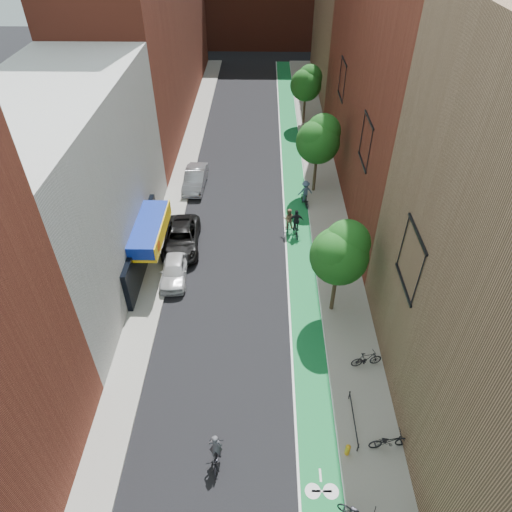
{
  "coord_description": "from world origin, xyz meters",
  "views": [
    {
      "loc": [
        1.25,
        -9.85,
        20.8
      ],
      "look_at": [
        0.85,
        13.38,
        1.5
      ],
      "focal_mm": 32.0,
      "sensor_mm": 36.0,
      "label": 1
    }
  ],
  "objects_px": {
    "parked_car_silver": "(195,179)",
    "fire_hydrant": "(348,449)",
    "cyclist_lead": "(216,454)",
    "parked_car_black": "(181,238)",
    "parked_car_white": "(174,269)",
    "cyclist_lane_near": "(288,222)",
    "cyclist_lane_far": "(305,194)",
    "cyclist_lane_mid": "(296,226)"
  },
  "relations": [
    {
      "from": "parked_car_white",
      "to": "parked_car_black",
      "type": "bearing_deg",
      "value": 87.09
    },
    {
      "from": "cyclist_lane_near",
      "to": "cyclist_lane_mid",
      "type": "distance_m",
      "value": 0.68
    },
    {
      "from": "cyclist_lead",
      "to": "cyclist_lane_far",
      "type": "bearing_deg",
      "value": -105.02
    },
    {
      "from": "cyclist_lane_near",
      "to": "fire_hydrant",
      "type": "distance_m",
      "value": 17.61
    },
    {
      "from": "cyclist_lead",
      "to": "cyclist_lane_mid",
      "type": "height_order",
      "value": "cyclist_lane_mid"
    },
    {
      "from": "cyclist_lead",
      "to": "parked_car_black",
      "type": "bearing_deg",
      "value": -77.23
    },
    {
      "from": "cyclist_lane_near",
      "to": "fire_hydrant",
      "type": "bearing_deg",
      "value": 99.71
    },
    {
      "from": "parked_car_black",
      "to": "cyclist_lead",
      "type": "relative_size",
      "value": 2.75
    },
    {
      "from": "parked_car_silver",
      "to": "fire_hydrant",
      "type": "xyz_separation_m",
      "value": [
        9.9,
        -23.94,
        -0.27
      ]
    },
    {
      "from": "fire_hydrant",
      "to": "parked_car_white",
      "type": "bearing_deg",
      "value": 129.13
    },
    {
      "from": "parked_car_black",
      "to": "cyclist_lane_near",
      "type": "distance_m",
      "value": 8.05
    },
    {
      "from": "cyclist_lane_mid",
      "to": "fire_hydrant",
      "type": "relative_size",
      "value": 3.06
    },
    {
      "from": "cyclist_lead",
      "to": "cyclist_lane_far",
      "type": "xyz_separation_m",
      "value": [
        5.44,
        21.65,
        0.3
      ]
    },
    {
      "from": "parked_car_white",
      "to": "parked_car_black",
      "type": "xyz_separation_m",
      "value": [
        0.0,
        3.3,
        0.05
      ]
    },
    {
      "from": "cyclist_lane_mid",
      "to": "cyclist_lane_far",
      "type": "bearing_deg",
      "value": -108.18
    },
    {
      "from": "parked_car_silver",
      "to": "cyclist_lane_mid",
      "type": "bearing_deg",
      "value": -37.11
    },
    {
      "from": "cyclist_lead",
      "to": "fire_hydrant",
      "type": "bearing_deg",
      "value": -177.34
    },
    {
      "from": "cyclist_lane_far",
      "to": "fire_hydrant",
      "type": "xyz_separation_m",
      "value": [
        0.6,
        -21.28,
        -0.44
      ]
    },
    {
      "from": "cyclist_lane_near",
      "to": "cyclist_lane_mid",
      "type": "bearing_deg",
      "value": 150.4
    },
    {
      "from": "parked_car_silver",
      "to": "cyclist_lane_far",
      "type": "bearing_deg",
      "value": -13.9
    },
    {
      "from": "cyclist_lead",
      "to": "cyclist_lane_mid",
      "type": "bearing_deg",
      "value": -105.37
    },
    {
      "from": "parked_car_black",
      "to": "fire_hydrant",
      "type": "bearing_deg",
      "value": -61.28
    },
    {
      "from": "cyclist_lead",
      "to": "parked_car_white",
      "type": "bearing_deg",
      "value": -73.82
    },
    {
      "from": "parked_car_silver",
      "to": "cyclist_lane_near",
      "type": "xyz_separation_m",
      "value": [
        7.8,
        -6.46,
        0.09
      ]
    },
    {
      "from": "cyclist_lane_near",
      "to": "parked_car_black",
      "type": "bearing_deg",
      "value": 17.29
    },
    {
      "from": "parked_car_black",
      "to": "cyclist_lane_near",
      "type": "relative_size",
      "value": 2.73
    },
    {
      "from": "cyclist_lead",
      "to": "fire_hydrant",
      "type": "relative_size",
      "value": 2.87
    },
    {
      "from": "parked_car_white",
      "to": "cyclist_lane_far",
      "type": "distance_m",
      "value": 13.02
    },
    {
      "from": "cyclist_lead",
      "to": "cyclist_lane_near",
      "type": "relative_size",
      "value": 0.99
    },
    {
      "from": "cyclist_lane_near",
      "to": "parked_car_silver",
      "type": "bearing_deg",
      "value": -36.77
    },
    {
      "from": "parked_car_black",
      "to": "parked_car_silver",
      "type": "height_order",
      "value": "parked_car_silver"
    },
    {
      "from": "parked_car_white",
      "to": "cyclist_lane_mid",
      "type": "bearing_deg",
      "value": 27.67
    },
    {
      "from": "parked_car_black",
      "to": "cyclist_lane_far",
      "type": "relative_size",
      "value": 2.56
    },
    {
      "from": "parked_car_white",
      "to": "parked_car_silver",
      "type": "xyz_separation_m",
      "value": [
        0.0,
        11.77,
        0.07
      ]
    },
    {
      "from": "cyclist_lane_mid",
      "to": "cyclist_lane_far",
      "type": "relative_size",
      "value": 0.99
    },
    {
      "from": "cyclist_lane_mid",
      "to": "fire_hydrant",
      "type": "bearing_deg",
      "value": 89.52
    },
    {
      "from": "cyclist_lane_far",
      "to": "fire_hydrant",
      "type": "distance_m",
      "value": 21.29
    },
    {
      "from": "cyclist_lane_near",
      "to": "cyclist_lead",
      "type": "bearing_deg",
      "value": 80.4
    },
    {
      "from": "parked_car_silver",
      "to": "parked_car_black",
      "type": "bearing_deg",
      "value": -87.92
    },
    {
      "from": "parked_car_black",
      "to": "cyclist_lane_mid",
      "type": "distance_m",
      "value": 8.53
    },
    {
      "from": "parked_car_silver",
      "to": "cyclist_lane_near",
      "type": "relative_size",
      "value": 2.37
    },
    {
      "from": "parked_car_white",
      "to": "cyclist_lane_near",
      "type": "bearing_deg",
      "value": 31.33
    }
  ]
}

